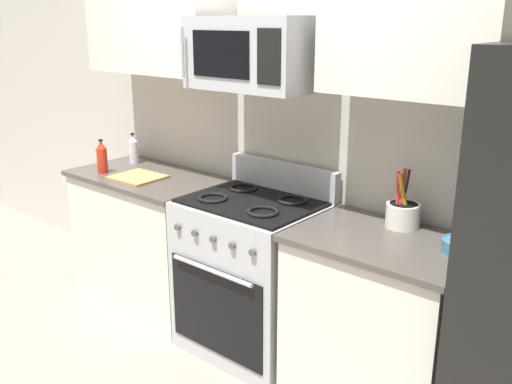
% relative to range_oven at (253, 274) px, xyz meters
% --- Properties ---
extents(wall_back, '(8.00, 0.10, 2.60)m').
position_rel_range_oven_xyz_m(wall_back, '(0.00, 0.38, 0.83)').
color(wall_back, beige).
rests_on(wall_back, ground).
extents(counter_left, '(1.06, 0.62, 0.91)m').
position_rel_range_oven_xyz_m(counter_left, '(-0.92, -0.00, -0.02)').
color(counter_left, silver).
rests_on(counter_left, ground).
extents(range_oven, '(0.76, 0.66, 1.09)m').
position_rel_range_oven_xyz_m(range_oven, '(0.00, 0.00, 0.00)').
color(range_oven, '#B2B5BA').
rests_on(range_oven, ground).
extents(counter_right, '(0.85, 0.62, 0.91)m').
position_rel_range_oven_xyz_m(counter_right, '(0.81, -0.00, -0.02)').
color(counter_right, silver).
rests_on(counter_right, ground).
extents(microwave, '(0.70, 0.44, 0.37)m').
position_rel_range_oven_xyz_m(microwave, '(-0.00, 0.03, 1.25)').
color(microwave, '#B2B5BA').
extents(upper_cabinets_left, '(1.05, 0.34, 0.68)m').
position_rel_range_oven_xyz_m(upper_cabinets_left, '(-0.92, 0.16, 1.43)').
color(upper_cabinets_left, silver).
extents(upper_cabinets_right, '(0.84, 0.34, 0.68)m').
position_rel_range_oven_xyz_m(upper_cabinets_right, '(0.82, 0.16, 1.43)').
color(upper_cabinets_right, silver).
extents(utensil_crock, '(0.17, 0.17, 0.30)m').
position_rel_range_oven_xyz_m(utensil_crock, '(0.81, 0.19, 0.51)').
color(utensil_crock, white).
rests_on(utensil_crock, counter_right).
extents(cutting_board, '(0.32, 0.29, 0.02)m').
position_rel_range_oven_xyz_m(cutting_board, '(-0.89, -0.10, 0.44)').
color(cutting_board, tan).
rests_on(cutting_board, counter_left).
extents(bottle_hot_sauce, '(0.07, 0.07, 0.23)m').
position_rel_range_oven_xyz_m(bottle_hot_sauce, '(-1.19, -0.15, 0.54)').
color(bottle_hot_sauce, red).
rests_on(bottle_hot_sauce, counter_left).
extents(bottle_vinegar, '(0.07, 0.07, 0.22)m').
position_rel_range_oven_xyz_m(bottle_vinegar, '(-1.23, 0.14, 0.54)').
color(bottle_vinegar, silver).
rests_on(bottle_vinegar, counter_left).
extents(prep_bowl, '(0.16, 0.16, 0.06)m').
position_rel_range_oven_xyz_m(prep_bowl, '(1.15, 0.07, 0.47)').
color(prep_bowl, teal).
rests_on(prep_bowl, counter_right).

